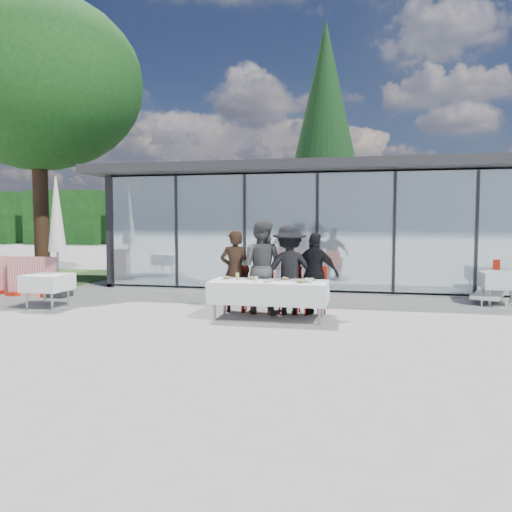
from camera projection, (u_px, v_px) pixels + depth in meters
The scene contains 28 objects.
ground at pixel (242, 322), 9.41m from camera, with size 90.00×90.00×0.00m, color gray.
pavilion at pixel (358, 214), 16.80m from camera, with size 14.80×8.80×3.44m.
treeline at pixel (306, 217), 36.98m from camera, with size 62.50×2.00×4.40m.
dining_table at pixel (269, 292), 9.64m from camera, with size 2.26×0.96×0.75m.
diner_a at pixel (235, 271), 10.41m from camera, with size 0.63×0.63×1.72m, color black.
diner_chair_a at pixel (237, 286), 10.55m from camera, with size 0.44×0.44×0.97m.
diner_b at pixel (261, 267), 10.28m from camera, with size 0.94×0.94×1.93m, color #4A4A4A.
diner_chair_b at pixel (262, 286), 10.44m from camera, with size 0.44×0.44×0.97m.
diner_c at pixel (290, 270), 10.16m from camera, with size 1.18×1.18×1.83m, color black.
diner_chair_c at pixel (290, 287), 10.31m from camera, with size 0.44×0.44×0.97m.
diner_d at pixel (315, 274), 10.06m from camera, with size 0.98×0.98×1.68m, color black.
diner_chair_d at pixel (316, 288), 10.20m from camera, with size 0.44×0.44×0.97m.
plate_a at pixel (227, 278), 9.88m from camera, with size 0.27×0.27×0.07m.
plate_b at pixel (251, 279), 9.80m from camera, with size 0.27×0.27×0.07m.
plate_c at pixel (285, 279), 9.73m from camera, with size 0.27×0.27×0.07m.
plate_d at pixel (311, 280), 9.58m from camera, with size 0.27×0.27×0.07m.
plate_extra at pixel (301, 282), 9.26m from camera, with size 0.27×0.27×0.07m.
juice_bottle at pixel (237, 277), 9.72m from camera, with size 0.06×0.06×0.15m, color #9AB94D.
drinking_glasses at pixel (290, 280), 9.33m from camera, with size 1.12×0.22×0.10m.
folded_eyeglasses at pixel (267, 282), 9.38m from camera, with size 0.14×0.03×0.01m, color black.
spare_table_left at pixel (48, 283), 10.93m from camera, with size 0.86×0.86×0.74m.
spare_table_right at pixel (501, 280), 11.38m from camera, with size 0.86×0.86×0.74m.
spare_chair_b at pixel (489, 277), 12.29m from camera, with size 0.47×0.47×0.97m.
market_umbrella at pixel (57, 221), 12.40m from camera, with size 0.50×0.50×3.00m.
lounger at pixel (489, 291), 11.77m from camera, with size 1.02×1.46×0.72m.
deciduous_tree at pixel (37, 84), 16.61m from camera, with size 7.04×6.40×9.38m.
conifer_tree at pixel (325, 127), 21.56m from camera, with size 4.00×4.00×10.50m.
grass_patch at pixel (43, 277), 17.06m from camera, with size 5.00×5.00×0.02m, color #385926.
Camera 1 is at (2.23, -9.03, 1.90)m, focal length 35.00 mm.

